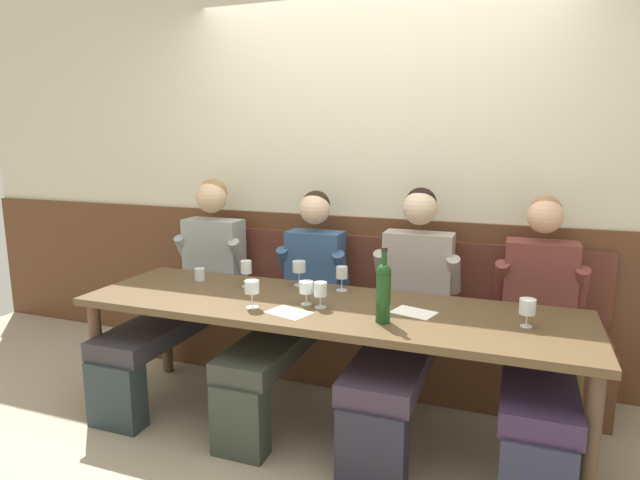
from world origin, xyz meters
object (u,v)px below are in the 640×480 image
at_px(wall_bench, 360,337).
at_px(wine_glass_center_front, 246,268).
at_px(wine_glass_by_bottle, 341,273).
at_px(person_left_seat, 539,328).
at_px(dining_table, 325,317).
at_px(wine_glass_mid_right, 306,288).
at_px(person_center_right_seat, 188,284).
at_px(wine_glass_near_bucket, 527,307).
at_px(wine_glass_right_end, 299,268).
at_px(wine_glass_left_end, 320,291).
at_px(person_center_left_seat, 295,300).
at_px(wine_bottle_green_tall, 383,290).
at_px(person_right_seat, 406,311).
at_px(wine_glass_center_rear, 252,288).
at_px(water_tumbler_right, 200,274).

bearing_deg(wall_bench, wine_glass_center_front, -136.28).
bearing_deg(wine_glass_by_bottle, wine_glass_center_front, -167.92).
relative_size(person_left_seat, wine_glass_by_bottle, 8.89).
xyz_separation_m(dining_table, wine_glass_mid_right, (-0.09, -0.04, 0.16)).
relative_size(wall_bench, person_center_right_seat, 2.28).
bearing_deg(dining_table, wine_glass_by_bottle, 90.36).
distance_m(wine_glass_by_bottle, wine_glass_near_bucket, 1.04).
bearing_deg(wine_glass_right_end, dining_table, -47.29).
bearing_deg(wine_glass_by_bottle, person_center_right_seat, 176.87).
xyz_separation_m(wine_glass_mid_right, wine_glass_near_bucket, (1.10, 0.04, 0.01)).
bearing_deg(wine_glass_left_end, person_center_left_seat, 128.86).
bearing_deg(wine_bottle_green_tall, person_center_right_seat, 160.84).
height_order(wall_bench, person_right_seat, person_right_seat).
distance_m(person_center_right_seat, wine_bottle_green_tall, 1.55).
height_order(person_left_seat, wine_glass_mid_right, person_left_seat).
bearing_deg(wine_bottle_green_tall, wine_glass_right_end, 143.64).
xyz_separation_m(wine_glass_mid_right, wine_glass_right_end, (-0.18, 0.34, 0.02)).
bearing_deg(person_center_right_seat, wine_glass_near_bucket, -8.98).
height_order(wall_bench, wine_glass_center_rear, wall_bench).
distance_m(person_right_seat, water_tumbler_right, 1.29).
bearing_deg(person_left_seat, wine_glass_center_front, -174.14).
relative_size(person_center_left_seat, water_tumbler_right, 16.23).
bearing_deg(wine_glass_center_rear, wine_glass_near_bucket, 8.31).
height_order(wall_bench, person_center_left_seat, person_center_left_seat).
bearing_deg(wine_glass_center_front, dining_table, -15.96).
bearing_deg(wine_glass_mid_right, wine_glass_near_bucket, 2.32).
bearing_deg(wine_glass_right_end, person_center_right_seat, 177.25).
distance_m(dining_table, wine_glass_mid_right, 0.19).
xyz_separation_m(person_left_seat, wine_glass_mid_right, (-1.17, -0.37, 0.20)).
bearing_deg(person_right_seat, water_tumbler_right, -173.71).
relative_size(person_left_seat, wine_glass_mid_right, 10.02).
bearing_deg(wine_glass_right_end, wine_glass_center_front, -153.69).
bearing_deg(wine_glass_center_rear, person_center_right_seat, 145.08).
bearing_deg(person_center_left_seat, water_tumbler_right, -166.45).
xyz_separation_m(wine_glass_by_bottle, wine_glass_near_bucket, (1.01, -0.27, -0.01)).
height_order(wine_glass_by_bottle, wine_glass_left_end, wine_glass_by_bottle).
distance_m(person_right_seat, wine_glass_mid_right, 0.62).
height_order(dining_table, wine_glass_near_bucket, wine_glass_near_bucket).
bearing_deg(wine_glass_center_rear, wine_glass_left_end, 20.90).
xyz_separation_m(person_left_seat, wine_glass_near_bucket, (-0.07, -0.32, 0.20)).
bearing_deg(wine_bottle_green_tall, wine_glass_by_bottle, 128.74).
bearing_deg(wine_glass_near_bucket, person_center_right_seat, 171.02).
xyz_separation_m(person_center_right_seat, wine_glass_left_end, (1.09, -0.40, 0.17)).
xyz_separation_m(wine_bottle_green_tall, wine_glass_near_bucket, (0.65, 0.17, -0.06)).
relative_size(wine_glass_right_end, water_tumbler_right, 1.92).
relative_size(wine_glass_by_bottle, wine_glass_right_end, 0.97).
distance_m(wine_glass_mid_right, wine_glass_left_end, 0.09).
relative_size(wine_glass_center_front, wine_glass_center_rear, 1.08).
bearing_deg(wine_glass_mid_right, wall_bench, 82.65).
height_order(person_left_seat, wine_bottle_green_tall, person_left_seat).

